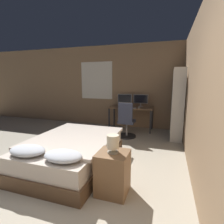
# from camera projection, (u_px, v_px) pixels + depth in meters

# --- Properties ---
(ground_plane) EXTENTS (20.00, 20.00, 0.00)m
(ground_plane) POSITION_uv_depth(u_px,v_px,m) (31.00, 215.00, 2.04)
(ground_plane) COLOR #B2A893
(wall_back) EXTENTS (12.00, 0.08, 2.70)m
(wall_back) POSITION_uv_depth(u_px,v_px,m) (123.00, 86.00, 5.84)
(wall_back) COLOR #8E7051
(wall_back) RESTS_ON ground_plane
(wall_side_right) EXTENTS (0.06, 12.00, 2.70)m
(wall_side_right) POSITION_uv_depth(u_px,v_px,m) (199.00, 94.00, 2.63)
(wall_side_right) COLOR #8E7051
(wall_side_right) RESTS_ON ground_plane
(bed) EXTENTS (1.40, 1.98, 0.60)m
(bed) POSITION_uv_depth(u_px,v_px,m) (72.00, 152.00, 3.19)
(bed) COLOR brown
(bed) RESTS_ON ground_plane
(nightstand) EXTENTS (0.42, 0.42, 0.59)m
(nightstand) POSITION_uv_depth(u_px,v_px,m) (113.00, 173.00, 2.41)
(nightstand) COLOR brown
(nightstand) RESTS_ON ground_plane
(bedside_lamp) EXTENTS (0.17, 0.17, 0.25)m
(bedside_lamp) POSITION_uv_depth(u_px,v_px,m) (113.00, 142.00, 2.33)
(bedside_lamp) COLOR gray
(bedside_lamp) RESTS_ON nightstand
(desk) EXTENTS (1.38, 0.63, 0.73)m
(desk) POSITION_uv_depth(u_px,v_px,m) (131.00, 110.00, 5.49)
(desk) COLOR #846042
(desk) RESTS_ON ground_plane
(monitor_left) EXTENTS (0.47, 0.16, 0.39)m
(monitor_left) POSITION_uv_depth(u_px,v_px,m) (125.00, 99.00, 5.72)
(monitor_left) COLOR #B7B7BC
(monitor_left) RESTS_ON desk
(monitor_right) EXTENTS (0.47, 0.16, 0.39)m
(monitor_right) POSITION_uv_depth(u_px,v_px,m) (141.00, 100.00, 5.56)
(monitor_right) COLOR #B7B7BC
(monitor_right) RESTS_ON desk
(keyboard) EXTENTS (0.38, 0.13, 0.02)m
(keyboard) POSITION_uv_depth(u_px,v_px,m) (130.00, 108.00, 5.28)
(keyboard) COLOR #B7B7BC
(keyboard) RESTS_ON desk
(computer_mouse) EXTENTS (0.07, 0.05, 0.04)m
(computer_mouse) POSITION_uv_depth(u_px,v_px,m) (139.00, 108.00, 5.19)
(computer_mouse) COLOR #B7B7BC
(computer_mouse) RESTS_ON desk
(office_chair) EXTENTS (0.52, 0.52, 0.97)m
(office_chair) POSITION_uv_depth(u_px,v_px,m) (126.00, 124.00, 4.77)
(office_chair) COLOR black
(office_chair) RESTS_ON ground_plane
(bookshelf) EXTENTS (0.29, 0.72, 1.86)m
(bookshelf) POSITION_uv_depth(u_px,v_px,m) (178.00, 102.00, 4.49)
(bookshelf) COLOR beige
(bookshelf) RESTS_ON ground_plane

